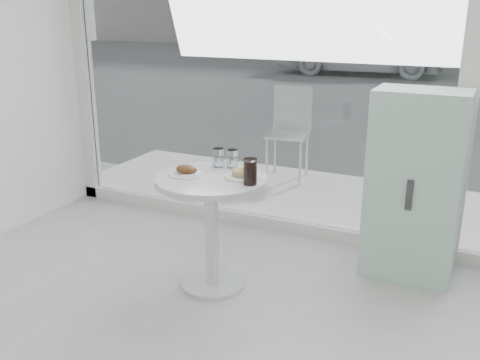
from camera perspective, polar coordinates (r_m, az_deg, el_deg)
The scene contains 12 objects.
storefront at distance 4.07m, azimuth 11.96°, elevation 16.33°, with size 5.00×0.14×3.00m.
main_table at distance 3.48m, azimuth -3.04°, elevation -3.12°, with size 0.72×0.72×0.77m.
patio_deck at distance 5.18m, azimuth 12.14°, elevation -2.53°, with size 5.60×1.60×0.05m, color silver.
street at distance 17.07m, azimuth 22.26°, elevation 10.58°, with size 40.00×24.00×0.00m, color #3B3B3B.
mint_cabinet at distance 3.80m, azimuth 18.08°, elevation -0.59°, with size 0.60×0.42×1.30m.
patio_chair at distance 5.69m, azimuth 5.34°, elevation 5.67°, with size 0.47×0.47×0.96m.
car_white at distance 15.64m, azimuth 12.84°, elevation 13.73°, with size 1.82×4.52×1.54m, color silver.
plate_fritter at distance 3.45m, azimuth -5.72°, elevation 0.94°, with size 0.22×0.22×0.07m.
plate_donut at distance 3.39m, azimuth 0.22°, elevation 0.62°, with size 0.23×0.23×0.05m.
water_tumbler_a at distance 3.61m, azimuth -2.31°, elevation 2.30°, with size 0.08×0.08×0.13m.
water_tumbler_b at distance 3.59m, azimuth -0.80°, elevation 2.19°, with size 0.08×0.08×0.12m.
cola_glass at distance 3.24m, azimuth 1.09°, elevation 0.86°, with size 0.08×0.08×0.16m.
Camera 1 is at (1.07, -0.94, 1.80)m, focal length 40.00 mm.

